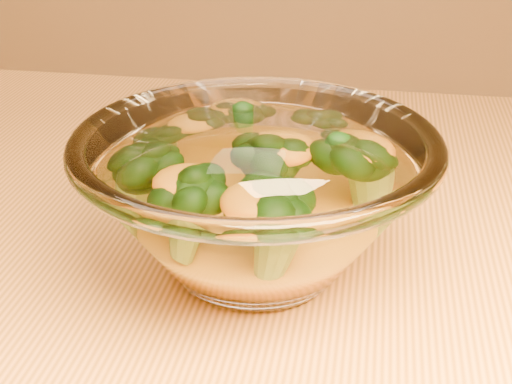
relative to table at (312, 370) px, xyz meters
The scene contains 4 objects.
table is the anchor object (origin of this frame).
glass_bowl 0.16m from the table, 162.07° to the right, with size 0.25×0.25×0.11m.
cheese_sauce 0.14m from the table, 162.07° to the right, with size 0.13×0.13×0.04m, color orange.
broccoli_heap 0.18m from the table, behind, with size 0.17×0.18×0.06m.
Camera 1 is at (0.03, -0.44, 1.03)m, focal length 50.00 mm.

